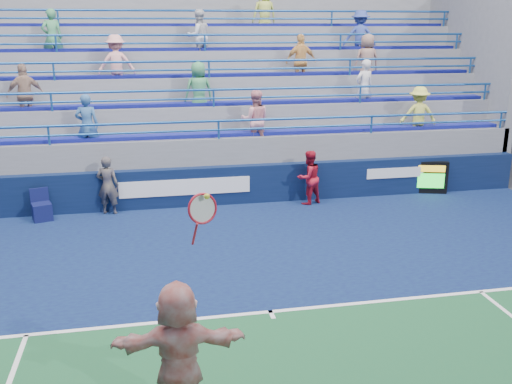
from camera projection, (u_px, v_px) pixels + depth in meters
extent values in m
plane|color=#333538|center=(271.00, 313.00, 10.09)|extent=(120.00, 120.00, 0.00)
cube|color=#0E1546|center=(248.00, 263.00, 12.16)|extent=(18.00, 8.40, 0.02)
cube|color=white|center=(271.00, 312.00, 10.09)|extent=(11.00, 0.10, 0.01)
cube|color=white|center=(272.00, 314.00, 9.99)|extent=(0.08, 0.30, 0.01)
cube|color=#091635|center=(221.00, 186.00, 16.06)|extent=(18.00, 0.30, 1.10)
cube|color=white|center=(185.00, 187.00, 15.71)|extent=(3.60, 0.02, 0.45)
cube|color=white|center=(396.00, 173.00, 16.83)|extent=(1.80, 0.02, 0.30)
cube|color=slate|center=(209.00, 162.00, 18.83)|extent=(18.00, 5.60, 1.10)
cube|color=slate|center=(208.00, 151.00, 18.73)|extent=(18.00, 5.60, 1.85)
cube|color=navy|center=(217.00, 134.00, 16.24)|extent=(17.40, 0.45, 0.10)
cylinder|color=#1B5097|center=(218.00, 121.00, 15.74)|extent=(18.00, 0.07, 0.07)
cube|color=slate|center=(206.00, 137.00, 19.09)|extent=(18.00, 4.60, 2.60)
cube|color=navy|center=(212.00, 103.00, 16.97)|extent=(17.40, 0.45, 0.10)
cylinder|color=#1B5097|center=(213.00, 90.00, 16.47)|extent=(18.00, 0.07, 0.07)
cube|color=slate|center=(204.00, 123.00, 19.46)|extent=(18.00, 3.60, 3.35)
cube|color=navy|center=(208.00, 75.00, 17.70)|extent=(17.40, 0.45, 0.10)
cylinder|color=#1B5097|center=(209.00, 61.00, 17.20)|extent=(18.00, 0.07, 0.07)
cube|color=slate|center=(203.00, 110.00, 19.82)|extent=(18.00, 2.60, 4.10)
cube|color=navy|center=(204.00, 49.00, 18.43)|extent=(17.40, 0.45, 0.10)
cylinder|color=#1B5097|center=(205.00, 35.00, 17.93)|extent=(18.00, 0.07, 0.07)
cube|color=slate|center=(201.00, 98.00, 20.19)|extent=(18.00, 1.60, 4.85)
cube|color=navy|center=(200.00, 25.00, 19.16)|extent=(17.40, 0.45, 0.10)
cylinder|color=#1B5097|center=(201.00, 11.00, 18.66)|extent=(18.00, 0.07, 0.07)
imported|color=#41905B|center=(52.00, 37.00, 17.46)|extent=(0.71, 0.56, 1.70)
imported|color=#957063|center=(367.00, 61.00, 18.56)|extent=(0.84, 0.56, 1.70)
imported|color=silver|center=(364.00, 87.00, 17.75)|extent=(0.70, 0.55, 1.70)
imported|color=#A3806C|center=(26.00, 95.00, 15.89)|extent=(1.07, 0.69, 1.70)
imported|color=#EAAD5B|center=(301.00, 61.00, 18.15)|extent=(1.01, 0.46, 1.70)
imported|color=#2F5B8F|center=(87.00, 125.00, 15.48)|extent=(0.65, 0.45, 1.70)
imported|color=#408E5A|center=(199.00, 91.00, 16.79)|extent=(0.91, 0.68, 1.70)
imported|color=pink|center=(255.00, 120.00, 16.34)|extent=(0.91, 0.75, 1.70)
imported|color=#C6D552|center=(264.00, 13.00, 19.46)|extent=(0.90, 0.65, 1.70)
imported|color=#34489E|center=(360.00, 36.00, 19.31)|extent=(1.23, 0.91, 1.70)
imported|color=#DDDF56|center=(418.00, 115.00, 17.28)|extent=(1.20, 0.84, 1.70)
imported|color=silver|center=(199.00, 37.00, 18.29)|extent=(0.97, 0.85, 1.70)
imported|color=#F6A39F|center=(116.00, 64.00, 17.08)|extent=(1.13, 0.68, 1.70)
cube|color=black|center=(423.00, 178.00, 17.11)|extent=(1.42, 0.53, 0.99)
cube|color=gold|center=(425.00, 169.00, 16.94)|extent=(1.22, 0.02, 0.20)
cube|color=#19E533|center=(424.00, 181.00, 17.05)|extent=(1.22, 0.02, 0.45)
cube|color=#0D1242|center=(42.00, 212.00, 14.80)|extent=(0.58, 0.58, 0.47)
cube|color=#0D1242|center=(42.00, 194.00, 14.88)|extent=(0.46, 0.19, 0.36)
imported|color=silver|center=(179.00, 351.00, 7.21)|extent=(1.77, 0.66, 1.88)
torus|color=#B11525|center=(202.00, 209.00, 6.74)|extent=(0.39, 0.22, 0.38)
cylinder|color=#B11525|center=(195.00, 234.00, 6.81)|extent=(0.08, 0.21, 0.34)
sphere|color=gold|center=(207.00, 196.00, 6.66)|extent=(0.07, 0.07, 0.07)
imported|color=#131634|center=(108.00, 185.00, 15.16)|extent=(0.66, 0.52, 1.59)
imported|color=#AC1326|center=(309.00, 178.00, 16.03)|extent=(0.92, 0.83, 1.54)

